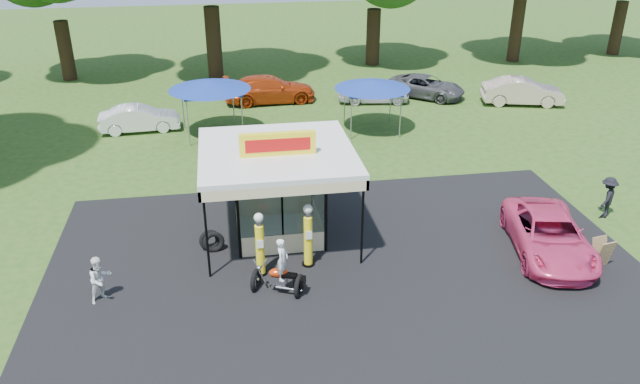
% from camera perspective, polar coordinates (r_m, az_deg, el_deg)
% --- Properties ---
extents(ground, '(120.00, 120.00, 0.00)m').
position_cam_1_polar(ground, '(19.44, 3.78, -10.51)').
color(ground, '#244C17').
rests_on(ground, ground).
extents(asphalt_apron, '(20.00, 14.00, 0.04)m').
position_cam_1_polar(asphalt_apron, '(21.04, 2.57, -7.31)').
color(asphalt_apron, black).
rests_on(asphalt_apron, ground).
extents(gas_station_kiosk, '(5.40, 5.40, 4.18)m').
position_cam_1_polar(gas_station_kiosk, '(22.51, -3.88, 0.12)').
color(gas_station_kiosk, white).
rests_on(gas_station_kiosk, ground).
extents(gas_pump_left, '(0.43, 0.43, 2.29)m').
position_cam_1_polar(gas_pump_left, '(20.44, -5.52, -4.92)').
color(gas_pump_left, black).
rests_on(gas_pump_left, ground).
extents(gas_pump_right, '(0.43, 0.43, 2.32)m').
position_cam_1_polar(gas_pump_right, '(20.83, -1.09, -4.14)').
color(gas_pump_right, black).
rests_on(gas_pump_right, ground).
extents(motorcycle, '(1.78, 1.35, 2.02)m').
position_cam_1_polar(motorcycle, '(19.67, -3.62, -7.26)').
color(motorcycle, black).
rests_on(motorcycle, ground).
extents(spare_tires, '(0.94, 0.61, 0.78)m').
position_cam_1_polar(spare_tires, '(22.38, -9.87, -4.44)').
color(spare_tires, black).
rests_on(spare_tires, ground).
extents(a_frame_sign, '(0.62, 0.61, 1.05)m').
position_cam_1_polar(a_frame_sign, '(23.11, 24.38, -5.10)').
color(a_frame_sign, '#593819').
rests_on(a_frame_sign, ground).
extents(kiosk_car, '(2.82, 1.13, 0.96)m').
position_cam_1_polar(kiosk_car, '(25.05, -4.31, -0.43)').
color(kiosk_car, yellow).
rests_on(kiosk_car, ground).
extents(pink_sedan, '(3.40, 5.55, 1.44)m').
position_cam_1_polar(pink_sedan, '(23.16, 20.20, -3.71)').
color(pink_sedan, '#E83F75').
rests_on(pink_sedan, ground).
extents(spectator_west, '(0.95, 0.92, 1.54)m').
position_cam_1_polar(spectator_west, '(20.44, -19.47, -7.53)').
color(spectator_west, white).
rests_on(spectator_west, ground).
extents(spectator_east_a, '(1.21, 1.19, 1.67)m').
position_cam_1_polar(spectator_east_a, '(26.58, 24.79, -0.44)').
color(spectator_east_a, black).
rests_on(spectator_east_a, ground).
extents(bg_car_a, '(4.26, 1.74, 1.37)m').
position_cam_1_polar(bg_car_a, '(34.64, -16.18, 6.47)').
color(bg_car_a, white).
rests_on(bg_car_a, ground).
extents(bg_car_b, '(5.59, 2.51, 1.59)m').
position_cam_1_polar(bg_car_b, '(38.28, -4.61, 9.35)').
color(bg_car_b, '#AF350D').
rests_on(bg_car_b, ground).
extents(bg_car_c, '(4.50, 2.33, 1.46)m').
position_cam_1_polar(bg_car_c, '(38.29, 4.92, 9.24)').
color(bg_car_c, silver).
rests_on(bg_car_c, ground).
extents(bg_car_d, '(5.11, 4.76, 1.33)m').
position_cam_1_polar(bg_car_d, '(39.74, 9.64, 9.49)').
color(bg_car_d, '#4C4C4E').
rests_on(bg_car_d, ground).
extents(bg_car_e, '(5.02, 2.77, 1.57)m').
position_cam_1_polar(bg_car_e, '(39.64, 18.02, 8.74)').
color(bg_car_e, beige).
rests_on(bg_car_e, ground).
extents(tent_west, '(4.19, 4.19, 2.93)m').
position_cam_1_polar(tent_west, '(32.69, -10.06, 9.59)').
color(tent_west, gray).
rests_on(tent_west, ground).
extents(tent_east, '(3.95, 3.95, 2.76)m').
position_cam_1_polar(tent_east, '(32.96, 4.82, 9.76)').
color(tent_east, gray).
rests_on(tent_east, ground).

